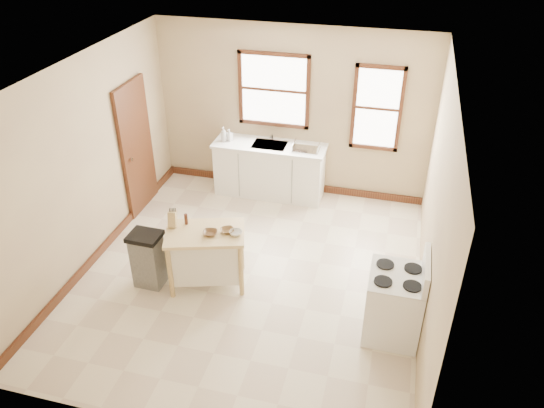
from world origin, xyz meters
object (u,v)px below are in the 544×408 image
at_px(soap_bottle_a, 224,134).
at_px(dish_rack, 306,147).
at_px(soap_bottle_b, 229,135).
at_px(bowl_b, 227,230).
at_px(kitchen_island, 207,258).
at_px(gas_stove, 395,295).
at_px(trash_bin, 148,259).
at_px(bowl_c, 236,233).
at_px(knife_block, 173,220).
at_px(pepper_grinder, 186,219).
at_px(bowl_a, 210,233).

xyz_separation_m(soap_bottle_a, dish_rack, (1.39, 0.01, -0.07)).
height_order(soap_bottle_a, soap_bottle_b, soap_bottle_a).
bearing_deg(soap_bottle_b, bowl_b, -51.93).
relative_size(kitchen_island, gas_stove, 0.89).
height_order(kitchen_island, trash_bin, kitchen_island).
distance_m(bowl_c, trash_bin, 1.25).
height_order(kitchen_island, bowl_c, bowl_c).
bearing_deg(bowl_b, gas_stove, -10.19).
relative_size(knife_block, bowl_b, 1.19).
height_order(pepper_grinder, trash_bin, pepper_grinder).
xyz_separation_m(soap_bottle_a, pepper_grinder, (0.28, -2.33, -0.15)).
bearing_deg(gas_stove, kitchen_island, 172.68).
relative_size(soap_bottle_a, bowl_b, 1.46).
distance_m(dish_rack, bowl_c, 2.44).
height_order(soap_bottle_a, bowl_a, soap_bottle_a).
xyz_separation_m(kitchen_island, trash_bin, (-0.74, -0.21, -0.01)).
distance_m(dish_rack, bowl_b, 2.44).
bearing_deg(dish_rack, gas_stove, -77.75).
bearing_deg(trash_bin, bowl_c, 14.26).
xyz_separation_m(knife_block, gas_stove, (2.86, -0.33, -0.36)).
xyz_separation_m(bowl_c, gas_stove, (2.02, -0.35, -0.28)).
bearing_deg(bowl_a, soap_bottle_a, 104.94).
distance_m(soap_bottle_a, kitchen_island, 2.58).
xyz_separation_m(dish_rack, bowl_c, (-0.42, -2.40, -0.13)).
distance_m(soap_bottle_b, gas_stove, 4.06).
bearing_deg(pepper_grinder, trash_bin, -144.31).
xyz_separation_m(bowl_b, gas_stove, (2.14, -0.39, -0.28)).
distance_m(soap_bottle_a, soap_bottle_b, 0.10).
relative_size(bowl_c, gas_stove, 0.15).
xyz_separation_m(trash_bin, gas_stove, (3.16, -0.10, 0.17)).
relative_size(kitchen_island, knife_block, 4.99).
bearing_deg(kitchen_island, soap_bottle_a, 86.20).
xyz_separation_m(soap_bottle_b, knife_block, (0.05, -2.46, -0.10)).
bearing_deg(kitchen_island, gas_stove, -24.36).
bearing_deg(kitchen_island, dish_rack, 54.52).
distance_m(soap_bottle_b, pepper_grinder, 2.38).
bearing_deg(bowl_c, trash_bin, -167.51).
distance_m(soap_bottle_a, knife_block, 2.42).
distance_m(pepper_grinder, bowl_b, 0.57).
relative_size(bowl_a, trash_bin, 0.23).
relative_size(soap_bottle_a, soap_bottle_b, 1.24).
height_order(soap_bottle_a, knife_block, soap_bottle_a).
relative_size(soap_bottle_b, pepper_grinder, 1.32).
height_order(bowl_a, bowl_b, bowl_a).
relative_size(soap_bottle_a, bowl_c, 1.51).
height_order(dish_rack, knife_block, dish_rack).
height_order(soap_bottle_a, dish_rack, soap_bottle_a).
relative_size(kitchen_island, trash_bin, 1.26).
distance_m(kitchen_island, trash_bin, 0.77).
xyz_separation_m(kitchen_island, bowl_b, (0.28, 0.07, 0.43)).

